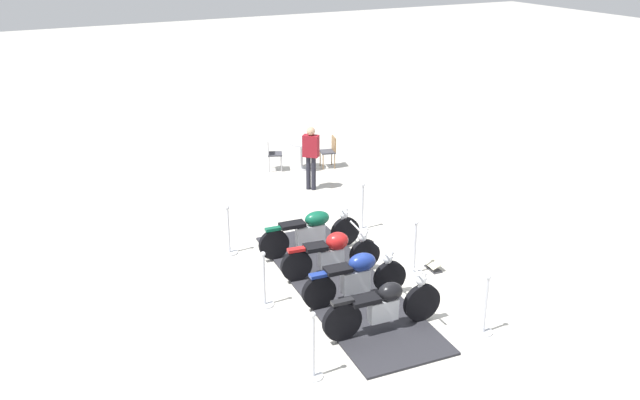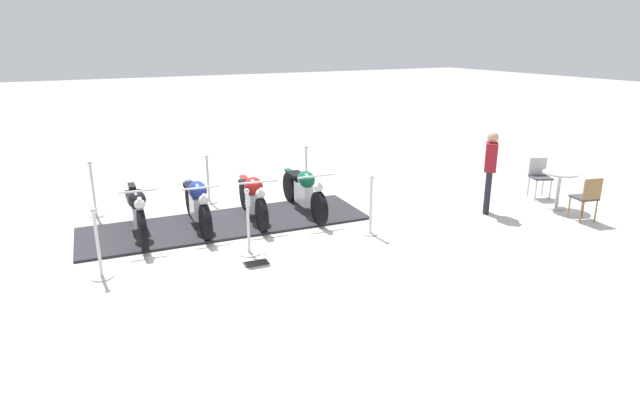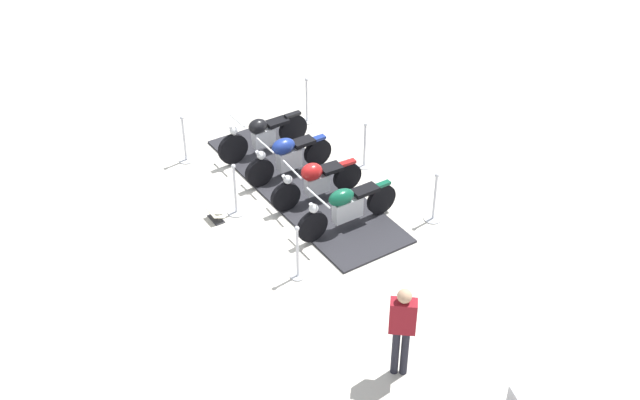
{
  "view_description": "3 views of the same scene",
  "coord_description": "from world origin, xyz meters",
  "views": [
    {
      "loc": [
        -5.49,
        -9.83,
        6.36
      ],
      "look_at": [
        0.71,
        2.33,
        0.84
      ],
      "focal_mm": 37.9,
      "sensor_mm": 36.0,
      "label": 1
    },
    {
      "loc": [
        9.33,
        -2.83,
        3.48
      ],
      "look_at": [
        1.13,
        1.45,
        0.6
      ],
      "focal_mm": 29.56,
      "sensor_mm": 36.0,
      "label": 2
    },
    {
      "loc": [
        7.9,
        11.01,
        9.3
      ],
      "look_at": [
        0.86,
        1.72,
        1.05
      ],
      "focal_mm": 44.61,
      "sensor_mm": 36.0,
      "label": 3
    }
  ],
  "objects": [
    {
      "name": "motorcycle_forest",
      "position": [
        0.15,
        1.6,
        0.53
      ],
      "size": [
        2.24,
        0.76,
        0.94
      ],
      "rotation": [
        0.0,
        0.0,
        -0.07
      ],
      "color": "black",
      "rests_on": "display_platform"
    },
    {
      "name": "cafe_chair_across_table",
      "position": [
        1.49,
        6.8,
        0.53
      ],
      "size": [
        0.52,
        0.52,
        0.89
      ],
      "rotation": [
        0.0,
        0.0,
        -0.38
      ],
      "color": "#B7B7BC",
      "rests_on": "ground_plane"
    },
    {
      "name": "motorcycle_maroon",
      "position": [
        0.07,
        0.53,
        0.51
      ],
      "size": [
        2.03,
        0.74,
        0.91
      ],
      "rotation": [
        0.0,
        0.0,
        -0.13
      ],
      "color": "black",
      "rests_on": "display_platform"
    },
    {
      "name": "cafe_chair_near_table",
      "position": [
        3.05,
        6.31,
        0.52
      ],
      "size": [
        0.48,
        0.48,
        0.89
      ],
      "rotation": [
        0.0,
        0.0,
        2.91
      ],
      "color": "olive",
      "rests_on": "ground_plane"
    },
    {
      "name": "motorcycle_black",
      "position": [
        -0.08,
        -1.6,
        0.51
      ],
      "size": [
        2.2,
        0.62,
        1.0
      ],
      "rotation": [
        0.0,
        0.0,
        -0.06
      ],
      "color": "black",
      "rests_on": "display_platform"
    },
    {
      "name": "stanchion_right_mid",
      "position": [
        1.55,
        -0.11,
        0.35
      ],
      "size": [
        0.36,
        0.36,
        1.14
      ],
      "color": "silver",
      "rests_on": "ground_plane"
    },
    {
      "name": "stanchion_left_front",
      "position": [
        -1.71,
        -2.19,
        0.4
      ],
      "size": [
        0.3,
        0.3,
        1.15
      ],
      "color": "silver",
      "rests_on": "ground_plane"
    },
    {
      "name": "stanchion_left_mid",
      "position": [
        -1.55,
        0.11,
        0.34
      ],
      "size": [
        0.34,
        0.34,
        1.08
      ],
      "color": "silver",
      "rests_on": "ground_plane"
    },
    {
      "name": "display_platform",
      "position": [
        0.0,
        0.0,
        0.02
      ],
      "size": [
        2.05,
        5.51,
        0.05
      ],
      "primitive_type": "cube",
      "rotation": [
        0.0,
        0.0,
        1.5
      ],
      "color": "#28282D",
      "rests_on": "ground_plane"
    },
    {
      "name": "info_placard",
      "position": [
        1.99,
        -0.16,
        0.07
      ],
      "size": [
        0.26,
        0.41,
        0.2
      ],
      "rotation": [
        0.0,
        0.0,
        4.64
      ],
      "color": "#333338",
      "rests_on": "ground_plane"
    },
    {
      "name": "stanchion_right_rear",
      "position": [
        1.71,
        2.19,
        0.41
      ],
      "size": [
        0.28,
        0.28,
        1.12
      ],
      "color": "silver",
      "rests_on": "ground_plane"
    },
    {
      "name": "ground_plane",
      "position": [
        0.0,
        0.0,
        0.0
      ],
      "size": [
        80.0,
        80.0,
        0.0
      ],
      "primitive_type": "plane",
      "color": "beige"
    },
    {
      "name": "stanchion_right_front",
      "position": [
        1.39,
        -2.4,
        0.36
      ],
      "size": [
        0.33,
        0.33,
        1.11
      ],
      "color": "silver",
      "rests_on": "ground_plane"
    },
    {
      "name": "motorcycle_navy",
      "position": [
        -0.0,
        -0.54,
        0.52
      ],
      "size": [
        2.05,
        0.67,
        0.92
      ],
      "rotation": [
        0.0,
        0.0,
        -0.07
      ],
      "color": "black",
      "rests_on": "display_platform"
    },
    {
      "name": "bystander_person",
      "position": [
        1.79,
        4.96,
        1.01
      ],
      "size": [
        0.44,
        0.44,
        1.69
      ],
      "rotation": [
        0.0,
        0.0,
        -2.33
      ],
      "color": "#23232D",
      "rests_on": "ground_plane"
    },
    {
      "name": "stanchion_left_rear",
      "position": [
        -1.39,
        2.4,
        0.33
      ],
      "size": [
        0.34,
        0.34,
        1.08
      ],
      "color": "silver",
      "rests_on": "ground_plane"
    },
    {
      "name": "cafe_table",
      "position": [
        2.26,
        6.5,
        0.59
      ],
      "size": [
        0.71,
        0.71,
        0.79
      ],
      "color": "#B7B7BC",
      "rests_on": "ground_plane"
    }
  ]
}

